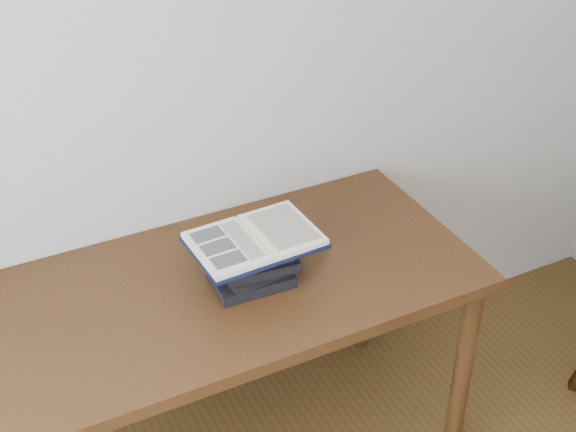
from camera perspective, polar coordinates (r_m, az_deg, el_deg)
desk at (r=2.47m, az=-3.76°, el=-6.29°), size 1.46×0.73×0.78m
book_stack at (r=2.35m, az=-2.50°, el=-3.51°), size 0.25×0.19×0.13m
open_book at (r=2.32m, az=-2.38°, el=-1.69°), size 0.38×0.27×0.03m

